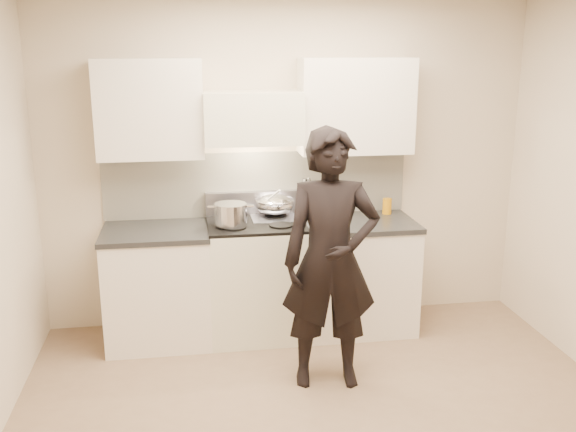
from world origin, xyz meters
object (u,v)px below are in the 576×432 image
(stove, at_px, (256,278))
(counter_right, at_px, (356,274))
(wok, at_px, (275,204))
(utensil_crock, at_px, (306,204))
(person, at_px, (330,260))

(stove, xyz_separation_m, counter_right, (0.83, 0.00, -0.01))
(wok, relative_size, utensil_crock, 1.24)
(wok, relative_size, person, 0.22)
(wok, distance_m, utensil_crock, 0.30)
(stove, height_order, person, person)
(counter_right, distance_m, person, 1.05)
(stove, bearing_deg, person, -64.29)
(wok, distance_m, person, 1.04)
(stove, relative_size, wok, 2.48)
(counter_right, distance_m, utensil_crock, 0.71)
(stove, xyz_separation_m, wok, (0.17, 0.14, 0.57))
(person, bearing_deg, utensil_crock, 93.63)
(counter_right, bearing_deg, person, -115.96)
(counter_right, xyz_separation_m, person, (-0.42, -0.86, 0.43))
(wok, bearing_deg, person, -76.51)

